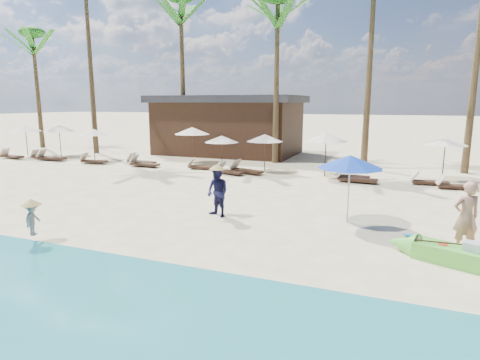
% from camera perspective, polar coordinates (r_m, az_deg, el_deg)
% --- Properties ---
extents(ground, '(240.00, 240.00, 0.00)m').
position_cam_1_polar(ground, '(11.72, 0.68, -8.09)').
color(ground, '#F3E6B4').
rests_on(ground, ground).
extents(wet_sand_strip, '(240.00, 4.50, 0.01)m').
position_cam_1_polar(wet_sand_strip, '(7.67, -13.59, -19.29)').
color(wet_sand_strip, tan).
rests_on(wet_sand_strip, ground).
extents(tourist, '(0.80, 0.68, 1.87)m').
position_cam_1_polar(tourist, '(11.89, 29.46, -4.56)').
color(tourist, tan).
rests_on(tourist, ground).
extents(vendor_green, '(1.01, 0.92, 1.69)m').
position_cam_1_polar(vendor_green, '(13.55, -3.21, -1.74)').
color(vendor_green, '#17163E').
rests_on(vendor_green, ground).
extents(vendor_yellow, '(0.51, 0.67, 0.93)m').
position_cam_1_polar(vendor_yellow, '(12.58, -27.40, -4.96)').
color(vendor_yellow, gray).
rests_on(vendor_yellow, ground).
extents(blue_umbrella, '(2.05, 2.05, 2.20)m').
position_cam_1_polar(blue_umbrella, '(13.10, 15.40, 2.52)').
color(blue_umbrella, '#99999E').
rests_on(blue_umbrella, ground).
extents(resort_parasol_0, '(2.16, 2.16, 2.23)m').
position_cam_1_polar(resort_parasol_0, '(32.48, -28.23, 6.49)').
color(resort_parasol_0, '#372116').
rests_on(resort_parasol_0, ground).
extents(lounger_0_right, '(1.86, 0.72, 0.62)m').
position_cam_1_polar(lounger_0_right, '(31.93, -29.76, 3.04)').
color(lounger_0_right, '#372116').
rests_on(lounger_0_right, ground).
extents(resort_parasol_1, '(2.17, 2.17, 2.24)m').
position_cam_1_polar(resort_parasol_1, '(31.27, -24.35, 6.71)').
color(resort_parasol_1, '#372116').
rests_on(resort_parasol_1, ground).
extents(lounger_1_left, '(1.73, 0.72, 0.57)m').
position_cam_1_polar(lounger_1_left, '(30.59, -26.48, 3.01)').
color(lounger_1_left, '#372116').
rests_on(lounger_1_left, ground).
extents(lounger_1_right, '(2.04, 0.76, 0.68)m').
position_cam_1_polar(lounger_1_right, '(29.59, -25.37, 2.95)').
color(lounger_1_right, '#372116').
rests_on(lounger_1_right, ground).
extents(resort_parasol_2, '(2.04, 2.04, 2.10)m').
position_cam_1_polar(resort_parasol_2, '(28.25, -20.16, 6.41)').
color(resort_parasol_2, '#372116').
rests_on(resort_parasol_2, ground).
extents(lounger_2_left, '(1.79, 0.70, 0.59)m').
position_cam_1_polar(lounger_2_left, '(27.10, -20.25, 2.62)').
color(lounger_2_left, '#372116').
rests_on(lounger_2_left, ground).
extents(resort_parasol_3, '(2.22, 2.22, 2.29)m').
position_cam_1_polar(resort_parasol_3, '(25.55, -6.82, 6.97)').
color(resort_parasol_3, '#372116').
rests_on(resort_parasol_3, ground).
extents(lounger_3_left, '(1.93, 0.69, 0.65)m').
position_cam_1_polar(lounger_3_left, '(25.81, -14.06, 2.62)').
color(lounger_3_left, '#372116').
rests_on(lounger_3_left, ground).
extents(lounger_3_right, '(1.89, 0.61, 0.64)m').
position_cam_1_polar(lounger_3_right, '(24.85, -13.63, 2.32)').
color(lounger_3_right, '#372116').
rests_on(lounger_3_right, ground).
extents(resort_parasol_4, '(1.93, 1.93, 1.99)m').
position_cam_1_polar(resort_parasol_4, '(22.66, -2.61, 5.84)').
color(resort_parasol_4, '#372116').
rests_on(resort_parasol_4, ground).
extents(lounger_4_left, '(1.68, 0.66, 0.56)m').
position_cam_1_polar(lounger_4_left, '(23.37, -5.68, 1.98)').
color(lounger_4_left, '#372116').
rests_on(lounger_4_left, ground).
extents(lounger_4_right, '(1.77, 1.00, 0.57)m').
position_cam_1_polar(lounger_4_right, '(21.66, -1.61, 1.33)').
color(lounger_4_right, '#372116').
rests_on(lounger_4_right, ground).
extents(resort_parasol_5, '(2.03, 2.03, 2.09)m').
position_cam_1_polar(resort_parasol_5, '(22.31, 3.55, 5.99)').
color(resort_parasol_5, '#372116').
rests_on(resort_parasol_5, ground).
extents(lounger_5_left, '(1.98, 1.08, 0.64)m').
position_cam_1_polar(lounger_5_left, '(21.86, 0.71, 1.48)').
color(lounger_5_left, '#372116').
rests_on(lounger_5_left, ground).
extents(resort_parasol_6, '(2.23, 2.23, 2.30)m').
position_cam_1_polar(resort_parasol_6, '(21.23, 12.15, 6.01)').
color(resort_parasol_6, '#372116').
rests_on(resort_parasol_6, ground).
extents(lounger_6_left, '(1.94, 0.70, 0.65)m').
position_cam_1_polar(lounger_6_left, '(20.18, 16.02, 0.25)').
color(lounger_6_left, '#372116').
rests_on(lounger_6_left, ground).
extents(lounger_6_right, '(1.71, 0.58, 0.57)m').
position_cam_1_polar(lounger_6_right, '(20.95, 15.47, 0.60)').
color(lounger_6_right, '#372116').
rests_on(lounger_6_right, ground).
extents(resort_parasol_7, '(2.10, 2.10, 2.17)m').
position_cam_1_polar(resort_parasol_7, '(22.32, 27.21, 4.97)').
color(resort_parasol_7, '#372116').
rests_on(resort_parasol_7, ground).
extents(lounger_7_left, '(1.74, 0.69, 0.58)m').
position_cam_1_polar(lounger_7_left, '(20.83, 25.12, -0.11)').
color(lounger_7_left, '#372116').
rests_on(lounger_7_left, ground).
extents(lounger_7_right, '(1.72, 0.72, 0.57)m').
position_cam_1_polar(lounger_7_right, '(20.32, 28.16, -0.64)').
color(lounger_7_right, '#372116').
rests_on(lounger_7_right, ground).
extents(palm_0, '(2.08, 2.08, 9.90)m').
position_cam_1_polar(palm_0, '(38.75, -27.29, 16.18)').
color(palm_0, brown).
rests_on(palm_0, ground).
extents(palm_1, '(2.08, 2.08, 13.60)m').
position_cam_1_polar(palm_1, '(33.29, -21.04, 22.43)').
color(palm_1, brown).
rests_on(palm_1, ground).
extents(palm_2, '(2.08, 2.08, 11.33)m').
position_cam_1_polar(palm_2, '(29.70, -8.37, 21.27)').
color(palm_2, brown).
rests_on(palm_2, ground).
extents(palm_3, '(2.08, 2.08, 10.52)m').
position_cam_1_polar(palm_3, '(26.12, 5.35, 21.43)').
color(palm_3, brown).
rests_on(palm_3, ground).
extents(pavilion_west, '(10.80, 6.60, 4.30)m').
position_cam_1_polar(pavilion_west, '(30.35, -1.65, 7.90)').
color(pavilion_west, '#372116').
rests_on(pavilion_west, ground).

